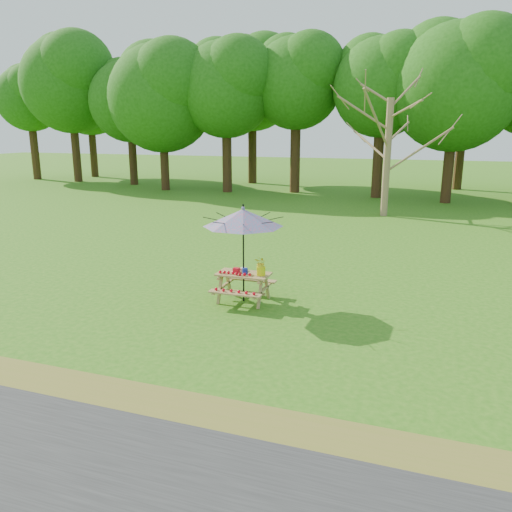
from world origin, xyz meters
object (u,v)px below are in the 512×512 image
(bare_tree, at_px, (394,45))
(picnic_table, at_px, (244,288))
(flower_bucket, at_px, (261,265))
(patio_umbrella, at_px, (243,218))

(bare_tree, relative_size, picnic_table, 9.07)
(bare_tree, distance_m, flower_bucket, 14.61)
(bare_tree, bearing_deg, picnic_table, -98.49)
(picnic_table, bearing_deg, patio_umbrella, 84.81)
(bare_tree, distance_m, picnic_table, 14.90)
(bare_tree, distance_m, patio_umbrella, 14.22)
(bare_tree, xyz_separation_m, patio_umbrella, (-1.95, -13.04, -5.32))
(picnic_table, xyz_separation_m, patio_umbrella, (0.00, 0.00, 1.62))
(patio_umbrella, relative_size, flower_bucket, 5.34)
(picnic_table, height_order, flower_bucket, flower_bucket)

